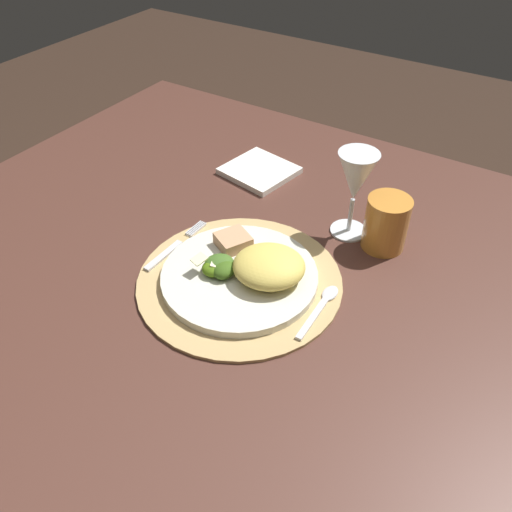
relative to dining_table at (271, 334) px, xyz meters
name	(u,v)px	position (x,y,z in m)	size (l,w,h in m)	color
ground_plane	(267,483)	(0.00, 0.00, -0.57)	(6.00, 6.00, 0.00)	#322219
dining_table	(271,334)	(0.00, 0.00, 0.00)	(1.40, 1.10, 0.70)	#4D2D23
placemat	(240,281)	(-0.04, -0.03, 0.14)	(0.34, 0.34, 0.01)	tan
dinner_plate	(240,276)	(-0.04, -0.03, 0.15)	(0.26, 0.26, 0.01)	silver
pasta_serving	(267,265)	(0.00, -0.01, 0.18)	(0.12, 0.11, 0.04)	#E0C558
salad_greens	(219,267)	(-0.07, -0.05, 0.16)	(0.07, 0.07, 0.03)	#385A18
bread_piece	(233,241)	(-0.09, 0.02, 0.16)	(0.05, 0.05, 0.02)	tan
fork	(173,247)	(-0.19, -0.03, 0.14)	(0.02, 0.16, 0.00)	silver
spoon	(323,303)	(0.10, -0.01, 0.14)	(0.02, 0.13, 0.01)	silver
napkin	(259,171)	(-0.20, 0.27, 0.14)	(0.13, 0.13, 0.01)	white
wine_glass	(356,180)	(0.05, 0.19, 0.24)	(0.07, 0.07, 0.16)	silver
amber_tumbler	(386,223)	(0.12, 0.18, 0.18)	(0.08, 0.08, 0.10)	orange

